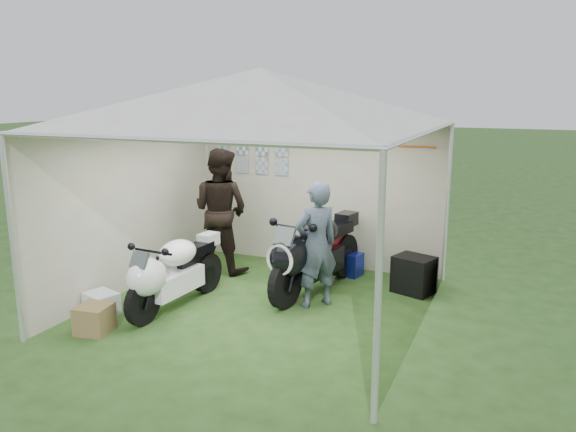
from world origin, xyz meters
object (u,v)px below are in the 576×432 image
(canopy_tent, at_px, (262,104))
(paddock_stand, at_px, (346,263))
(crate_1, at_px, (94,319))
(motorcycle_black, at_px, (312,252))
(person_dark_jacket, at_px, (221,210))
(equipment_box, at_px, (414,275))
(crate_0, at_px, (101,303))
(motorcycle_white, at_px, (171,271))
(person_blue_jacket, at_px, (316,245))
(crate_2, at_px, (100,318))

(canopy_tent, height_order, paddock_stand, canopy_tent)
(crate_1, bearing_deg, motorcycle_black, 49.72)
(person_dark_jacket, relative_size, equipment_box, 3.70)
(crate_0, bearing_deg, motorcycle_black, 38.15)
(person_dark_jacket, height_order, crate_0, person_dark_jacket)
(equipment_box, bearing_deg, paddock_stand, 160.86)
(canopy_tent, height_order, motorcycle_white, canopy_tent)
(canopy_tent, relative_size, paddock_stand, 12.21)
(motorcycle_black, height_order, crate_0, motorcycle_black)
(motorcycle_black, bearing_deg, equipment_box, 35.85)
(paddock_stand, height_order, person_dark_jacket, person_dark_jacket)
(canopy_tent, height_order, person_blue_jacket, canopy_tent)
(motorcycle_white, relative_size, person_dark_jacket, 0.97)
(paddock_stand, xyz_separation_m, crate_2, (-2.10, -3.00, -0.07))
(person_blue_jacket, xyz_separation_m, equipment_box, (1.08, 0.99, -0.56))
(paddock_stand, height_order, crate_0, paddock_stand)
(motorcycle_white, bearing_deg, paddock_stand, 58.14)
(equipment_box, xyz_separation_m, crate_2, (-3.19, -2.62, -0.15))
(person_dark_jacket, relative_size, crate_1, 5.25)
(canopy_tent, relative_size, crate_0, 14.09)
(motorcycle_white, xyz_separation_m, motorcycle_black, (1.43, 1.24, 0.09))
(motorcycle_black, relative_size, crate_2, 7.43)
(motorcycle_white, distance_m, person_blue_jacket, 1.86)
(paddock_stand, relative_size, crate_1, 1.28)
(person_dark_jacket, distance_m, crate_1, 2.74)
(person_blue_jacket, distance_m, crate_0, 2.80)
(motorcycle_black, relative_size, paddock_stand, 4.67)
(person_blue_jacket, bearing_deg, motorcycle_black, -110.85)
(crate_0, height_order, crate_1, crate_1)
(canopy_tent, distance_m, paddock_stand, 2.97)
(canopy_tent, distance_m, motorcycle_white, 2.37)
(canopy_tent, xyz_separation_m, person_blue_jacket, (0.62, 0.26, -1.76))
(canopy_tent, bearing_deg, equipment_box, 36.41)
(equipment_box, distance_m, crate_0, 4.15)
(equipment_box, bearing_deg, motorcycle_black, -155.08)
(paddock_stand, bearing_deg, crate_1, -122.86)
(person_dark_jacket, bearing_deg, canopy_tent, 144.38)
(motorcycle_black, distance_m, person_dark_jacket, 1.75)
(crate_1, bearing_deg, person_blue_jacket, 41.04)
(equipment_box, xyz_separation_m, crate_0, (-3.45, -2.30, -0.12))
(motorcycle_white, bearing_deg, person_dark_jacket, 102.19)
(canopy_tent, bearing_deg, crate_1, -133.17)
(person_blue_jacket, bearing_deg, equipment_box, 174.60)
(equipment_box, relative_size, crate_0, 1.28)
(crate_0, relative_size, crate_2, 1.38)
(motorcycle_black, xyz_separation_m, crate_0, (-2.17, -1.71, -0.46))
(motorcycle_black, distance_m, paddock_stand, 1.08)
(canopy_tent, bearing_deg, person_blue_jacket, 22.89)
(paddock_stand, distance_m, crate_1, 3.76)
(paddock_stand, distance_m, crate_0, 3.57)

